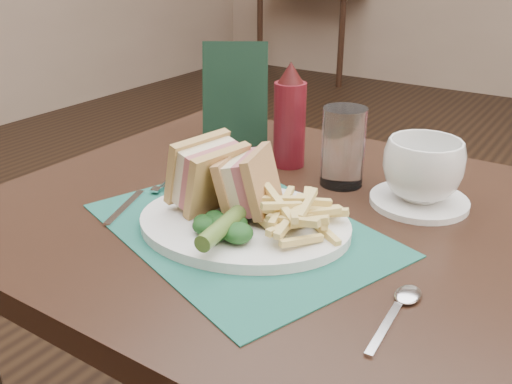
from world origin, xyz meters
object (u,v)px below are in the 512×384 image
(placemat, at_px, (240,229))
(sandwich_half_b, at_px, (234,180))
(saucer, at_px, (419,201))
(sandwich_half_a, at_px, (197,169))
(check_presenter, at_px, (235,96))
(table_bg_left, at_px, (317,31))
(ketchup_bottle, at_px, (290,115))
(plate, at_px, (244,224))
(drinking_glass, at_px, (343,147))
(coffee_cup, at_px, (423,170))

(placemat, xyz_separation_m, sandwich_half_b, (-0.02, 0.02, 0.06))
(sandwich_half_b, distance_m, saucer, 0.29)
(sandwich_half_b, height_order, saucer, sandwich_half_b)
(sandwich_half_a, bearing_deg, sandwich_half_b, 14.84)
(check_presenter, bearing_deg, sandwich_half_b, -87.42)
(table_bg_left, bearing_deg, sandwich_half_a, -64.35)
(sandwich_half_b, bearing_deg, check_presenter, 110.95)
(placemat, relative_size, ketchup_bottle, 2.22)
(plate, height_order, drinking_glass, drinking_glass)
(ketchup_bottle, bearing_deg, placemat, -74.33)
(placemat, bearing_deg, coffee_cup, 50.84)
(check_presenter, bearing_deg, plate, -85.25)
(ketchup_bottle, bearing_deg, sandwich_half_b, -78.11)
(check_presenter, bearing_deg, sandwich_half_a, -97.46)
(saucer, xyz_separation_m, coffee_cup, (0.00, 0.00, 0.05))
(table_bg_left, relative_size, plate, 3.00)
(sandwich_half_b, bearing_deg, drinking_glass, 58.00)
(placemat, relative_size, sandwich_half_b, 4.45)
(drinking_glass, height_order, ketchup_bottle, ketchup_bottle)
(placemat, distance_m, saucer, 0.29)
(plate, bearing_deg, sandwich_half_a, 159.16)
(sandwich_half_a, bearing_deg, saucer, 48.07)
(saucer, bearing_deg, check_presenter, 170.47)
(coffee_cup, bearing_deg, plate, -128.71)
(sandwich_half_b, height_order, check_presenter, check_presenter)
(ketchup_bottle, bearing_deg, table_bg_left, 117.21)
(check_presenter, bearing_deg, drinking_glass, -45.83)
(ketchup_bottle, bearing_deg, check_presenter, 166.39)
(coffee_cup, bearing_deg, ketchup_bottle, 172.81)
(sandwich_half_b, height_order, drinking_glass, drinking_glass)
(placemat, distance_m, coffee_cup, 0.29)
(sandwich_half_b, distance_m, check_presenter, 0.33)
(coffee_cup, distance_m, drinking_glass, 0.14)
(placemat, xyz_separation_m, check_presenter, (-0.21, 0.29, 0.10))
(sandwich_half_b, xyz_separation_m, check_presenter, (-0.19, 0.27, 0.03))
(table_bg_left, height_order, ketchup_bottle, ketchup_bottle)
(coffee_cup, relative_size, drinking_glass, 0.92)
(sandwich_half_a, relative_size, check_presenter, 0.51)
(table_bg_left, distance_m, ketchup_bottle, 4.23)
(table_bg_left, relative_size, saucer, 6.00)
(placemat, distance_m, sandwich_half_a, 0.11)
(table_bg_left, xyz_separation_m, check_presenter, (1.78, -3.70, 0.47))
(drinking_glass, relative_size, ketchup_bottle, 0.70)
(plate, relative_size, drinking_glass, 2.31)
(coffee_cup, bearing_deg, sandwich_half_b, -134.65)
(sandwich_half_a, distance_m, ketchup_bottle, 0.24)
(placemat, relative_size, plate, 1.38)
(plate, relative_size, check_presenter, 1.47)
(sandwich_half_b, bearing_deg, placemat, -53.25)
(coffee_cup, xyz_separation_m, check_presenter, (-0.39, 0.07, 0.04))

